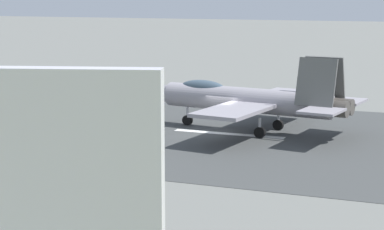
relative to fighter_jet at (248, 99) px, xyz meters
name	(u,v)px	position (x,y,z in m)	size (l,w,h in m)	color
ground_plane	(218,133)	(1.77, 1.32, -2.35)	(400.00, 400.00, 0.00)	slate
runway_strip	(218,133)	(1.75, 1.32, -2.34)	(240.00, 26.00, 0.02)	#3D403F
fighter_jet	(248,99)	(0.00, 0.00, 0.00)	(17.21, 14.54, 5.54)	gray
crew_person	(111,94)	(15.17, -8.05, -1.50)	(0.33, 0.70, 1.70)	#1E2338
marker_cone_mid	(235,102)	(4.44, -10.87, -2.07)	(0.44, 0.44, 0.55)	orange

